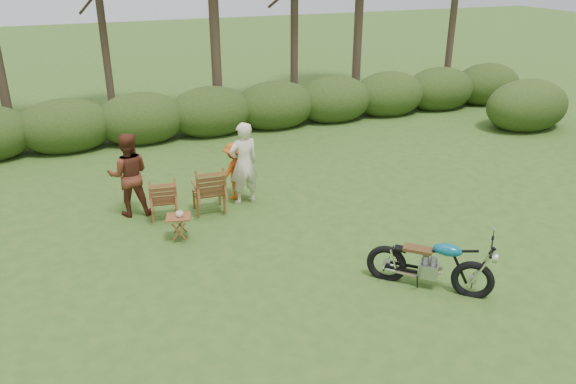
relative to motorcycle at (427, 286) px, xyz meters
name	(u,v)px	position (x,y,z in m)	size (l,w,h in m)	color
ground	(355,288)	(-1.09, 0.39, 0.00)	(80.00, 80.00, 0.00)	#2E521B
motorcycle	(427,286)	(0.00, 0.00, 0.00)	(1.88, 0.72, 1.08)	#0E94B6
lawn_chair_right	(210,211)	(-2.52, 4.08, 0.00)	(0.69, 0.69, 1.00)	brown
lawn_chair_left	(165,217)	(-3.43, 4.12, 0.00)	(0.60, 0.60, 0.87)	brown
side_table	(179,228)	(-3.34, 3.06, 0.24)	(0.46, 0.39, 0.48)	brown
cup	(180,214)	(-3.32, 3.03, 0.53)	(0.14, 0.14, 0.11)	beige
adult_a	(245,203)	(-1.71, 4.21, 0.00)	(0.65, 0.42, 1.78)	beige
adult_b	(133,214)	(-4.01, 4.54, 0.00)	(0.83, 0.65, 1.71)	#5A2819
child	(236,198)	(-1.82, 4.54, 0.00)	(0.81, 0.47, 1.25)	#BF4F12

